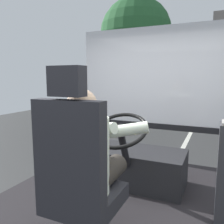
{
  "coord_description": "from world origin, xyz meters",
  "views": [
    {
      "loc": [
        0.75,
        -1.76,
        1.83
      ],
      "look_at": [
        -0.4,
        0.77,
        1.42
      ],
      "focal_mm": 37.37,
      "sensor_mm": 36.0,
      "label": 1
    }
  ],
  "objects": [
    {
      "name": "ground",
      "position": [
        0.0,
        8.8,
        -0.02
      ],
      "size": [
        18.0,
        44.0,
        0.06
      ],
      "color": "#363636"
    },
    {
      "name": "driver_seat",
      "position": [
        -0.07,
        -0.51,
        1.15
      ],
      "size": [
        0.48,
        0.48,
        1.29
      ],
      "color": "black",
      "rests_on": "bus_floor"
    },
    {
      "name": "bus_driver",
      "position": [
        -0.07,
        -0.39,
        1.29
      ],
      "size": [
        0.77,
        0.57,
        0.72
      ],
      "color": "#332D28",
      "rests_on": "driver_seat"
    },
    {
      "name": "steering_console",
      "position": [
        -0.07,
        0.68,
        0.83
      ],
      "size": [
        1.1,
        1.02,
        0.87
      ],
      "color": "black",
      "rests_on": "bus_floor"
    },
    {
      "name": "windshield_panel",
      "position": [
        0.0,
        1.62,
        1.65
      ],
      "size": [
        2.5,
        0.08,
        1.48
      ],
      "color": "white"
    },
    {
      "name": "street_tree",
      "position": [
        -2.92,
        9.02,
        3.86
      ],
      "size": [
        3.31,
        3.31,
        5.53
      ],
      "color": "#4C3828",
      "rests_on": "ground"
    }
  ]
}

